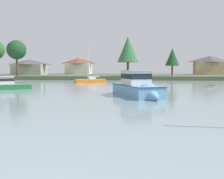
# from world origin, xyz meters

# --- Properties ---
(far_shore_bank) EXTENTS (165.46, 54.64, 1.20)m
(far_shore_bank) POSITION_xyz_m (0.00, 99.64, 0.60)
(far_shore_bank) COLOR #4C563D
(far_shore_bank) RESTS_ON ground
(cruiser_green) EXTENTS (7.71, 5.87, 4.28)m
(cruiser_green) POSITION_xyz_m (-18.13, 35.91, 0.46)
(cruiser_green) COLOR #236B3D
(cruiser_green) RESTS_ON ground
(cruiser_skyblue) EXTENTS (6.84, 11.30, 6.03)m
(cruiser_skyblue) POSITION_xyz_m (3.50, 26.59, 0.75)
(cruiser_skyblue) COLOR #669ECC
(cruiser_skyblue) RESTS_ON ground
(sailboat_orange) EXTENTS (7.68, 5.05, 10.04)m
(sailboat_orange) POSITION_xyz_m (-7.66, 58.59, 0.23)
(sailboat_orange) COLOR orange
(sailboat_orange) RESTS_ON ground
(dinghy_yellow) EXTENTS (2.66, 2.26, 0.42)m
(dinghy_yellow) POSITION_xyz_m (-25.99, 53.87, 0.11)
(dinghy_yellow) COLOR gold
(dinghy_yellow) RESTS_ON ground
(dinghy_white) EXTENTS (2.05, 3.08, 0.52)m
(dinghy_white) POSITION_xyz_m (17.16, 44.58, 0.13)
(dinghy_white) COLOR white
(dinghy_white) RESTS_ON ground
(mooring_buoy_green) EXTENTS (0.33, 0.33, 0.38)m
(mooring_buoy_green) POSITION_xyz_m (1.47, 40.81, 0.06)
(mooring_buoy_green) COLOR #1E8C47
(mooring_buoy_green) RESTS_ON ground
(shore_tree_right_mid) EXTENTS (6.04, 6.04, 11.25)m
(shore_tree_right_mid) POSITION_xyz_m (-33.73, 74.45, 9.37)
(shore_tree_right_mid) COLOR brown
(shore_tree_right_mid) RESTS_ON far_shore_bank
(shore_tree_center_left) EXTENTS (6.49, 6.49, 12.29)m
(shore_tree_center_left) POSITION_xyz_m (1.23, 76.48, 9.48)
(shore_tree_center_left) COLOR brown
(shore_tree_center_left) RESTS_ON far_shore_bank
(shore_tree_right) EXTENTS (4.57, 4.57, 8.88)m
(shore_tree_right) POSITION_xyz_m (15.57, 80.77, 7.24)
(shore_tree_right) COLOR brown
(shore_tree_right) RESTS_ON far_shore_bank
(cottage_behind_trees) EXTENTS (12.87, 6.48, 7.48)m
(cottage_behind_trees) POSITION_xyz_m (33.70, 102.20, 5.07)
(cottage_behind_trees) COLOR tan
(cottage_behind_trees) RESTS_ON far_shore_bank
(cottage_near_water) EXTENTS (12.04, 9.58, 7.30)m
(cottage_near_water) POSITION_xyz_m (-22.02, 112.69, 4.98)
(cottage_near_water) COLOR silver
(cottage_near_water) RESTS_ON far_shore_bank
(cottage_eastern) EXTENTS (12.71, 8.52, 5.88)m
(cottage_eastern) POSITION_xyz_m (-37.14, 92.52, 4.24)
(cottage_eastern) COLOR #9E998E
(cottage_eastern) RESTS_ON far_shore_bank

